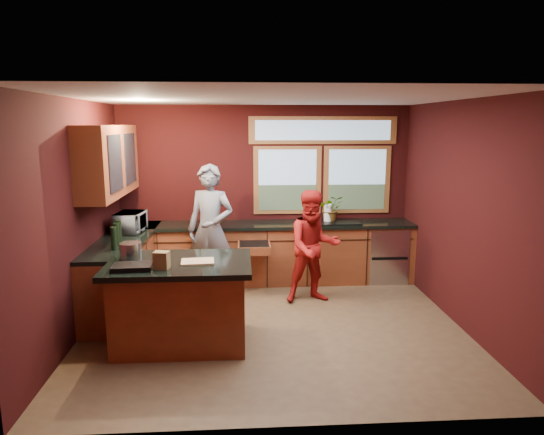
{
  "coord_description": "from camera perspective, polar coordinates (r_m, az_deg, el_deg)",
  "views": [
    {
      "loc": [
        -0.37,
        -5.52,
        2.41
      ],
      "look_at": [
        0.01,
        0.4,
        1.27
      ],
      "focal_mm": 32.0,
      "sensor_mm": 36.0,
      "label": 1
    }
  ],
  "objects": [
    {
      "name": "island",
      "position": [
        5.52,
        -10.66,
        -9.77
      ],
      "size": [
        1.55,
        1.05,
        0.95
      ],
      "color": "#5C2C15",
      "rests_on": "floor"
    },
    {
      "name": "back_counter",
      "position": [
        7.49,
        0.83,
        -4.13
      ],
      "size": [
        4.5,
        0.64,
        0.93
      ],
      "color": "#5C2C15",
      "rests_on": "floor"
    },
    {
      "name": "room_shell",
      "position": [
        5.88,
        -5.85,
        4.88
      ],
      "size": [
        4.52,
        4.02,
        2.71
      ],
      "color": "black",
      "rests_on": "ground"
    },
    {
      "name": "paper_towel",
      "position": [
        7.46,
        6.59,
        0.49
      ],
      "size": [
        0.12,
        0.12,
        0.28
      ],
      "primitive_type": "cylinder",
      "color": "white",
      "rests_on": "back_counter"
    },
    {
      "name": "cutting_board",
      "position": [
        5.3,
        -8.75,
        -5.15
      ],
      "size": [
        0.37,
        0.28,
        0.02
      ],
      "primitive_type": "cube",
      "rotation": [
        0.0,
        0.0,
        0.08
      ],
      "color": "tan",
      "rests_on": "island"
    },
    {
      "name": "person_red",
      "position": [
        6.62,
        4.91,
        -3.45
      ],
      "size": [
        0.82,
        0.68,
        1.55
      ],
      "primitive_type": "imported",
      "rotation": [
        0.0,
        0.0,
        0.13
      ],
      "color": "#A51613",
      "rests_on": "floor"
    },
    {
      "name": "potted_plant",
      "position": [
        7.51,
        6.95,
        1.04
      ],
      "size": [
        0.37,
        0.32,
        0.41
      ],
      "primitive_type": "imported",
      "color": "#999999",
      "rests_on": "back_counter"
    },
    {
      "name": "microwave",
      "position": [
        7.02,
        -16.33,
        -0.54
      ],
      "size": [
        0.39,
        0.54,
        0.28
      ],
      "primitive_type": "imported",
      "rotation": [
        0.0,
        0.0,
        1.47
      ],
      "color": "#999999",
      "rests_on": "left_counter"
    },
    {
      "name": "black_tray",
      "position": [
        5.21,
        -16.12,
        -5.59
      ],
      "size": [
        0.42,
        0.31,
        0.05
      ],
      "primitive_type": "cube",
      "rotation": [
        0.0,
        0.0,
        0.07
      ],
      "color": "black",
      "rests_on": "island"
    },
    {
      "name": "paper_bag",
      "position": [
        5.13,
        -12.87,
        -4.91
      ],
      "size": [
        0.17,
        0.14,
        0.18
      ],
      "primitive_type": "cube",
      "rotation": [
        0.0,
        0.0,
        -0.18
      ],
      "color": "brown",
      "rests_on": "island"
    },
    {
      "name": "floor",
      "position": [
        6.03,
        0.19,
        -12.63
      ],
      "size": [
        4.5,
        4.5,
        0.0
      ],
      "primitive_type": "plane",
      "color": "brown",
      "rests_on": "ground"
    },
    {
      "name": "left_counter",
      "position": [
        6.84,
        -16.93,
        -6.08
      ],
      "size": [
        0.64,
        2.3,
        0.93
      ],
      "color": "#5C2C15",
      "rests_on": "floor"
    },
    {
      "name": "person_grey",
      "position": [
        6.94,
        -7.24,
        -1.46
      ],
      "size": [
        0.79,
        0.65,
        1.87
      ],
      "primitive_type": "imported",
      "rotation": [
        0.0,
        0.0,
        -0.34
      ],
      "color": "slate",
      "rests_on": "floor"
    },
    {
      "name": "stock_pot",
      "position": [
        5.59,
        -16.29,
        -3.78
      ],
      "size": [
        0.24,
        0.24,
        0.18
      ],
      "primitive_type": "cylinder",
      "color": "#AAAAAF",
      "rests_on": "island"
    }
  ]
}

